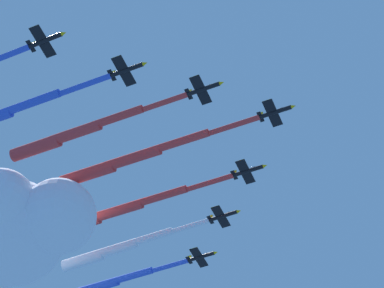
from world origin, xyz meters
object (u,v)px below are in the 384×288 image
jet_starboard_inner (76,133)px  jet_port_outer (98,287)px  jet_port_mid (117,249)px  jet_port_inner (116,212)px  jet_lead (132,159)px

jet_starboard_inner → jet_port_outer: size_ratio=1.01×
jet_port_mid → jet_port_outer: jet_port_outer is taller
jet_port_inner → jet_port_mid: size_ratio=1.14×
jet_starboard_inner → jet_port_outer: (-29.88, 58.16, 0.09)m
jet_lead → jet_port_outer: (-37.59, 42.95, -0.56)m
jet_port_mid → jet_port_outer: size_ratio=0.98×
jet_port_mid → jet_port_inner: bearing=-59.1°
jet_port_inner → jet_port_outer: jet_port_outer is taller
jet_lead → jet_port_mid: bearing=127.5°
jet_port_outer → jet_starboard_inner: bearing=-62.8°
jet_port_mid → jet_lead: bearing=-52.5°
jet_port_mid → jet_starboard_inner: bearing=-71.7°
jet_port_inner → jet_port_mid: jet_port_mid is taller
jet_lead → jet_port_inner: (-13.37, 14.13, -2.05)m
jet_lead → jet_port_mid: 36.79m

